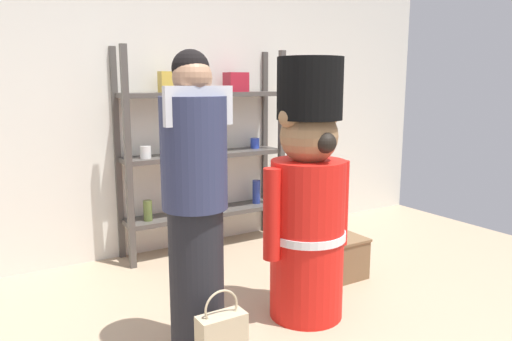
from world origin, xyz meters
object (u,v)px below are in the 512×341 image
object	(u,v)px
merchandise_shelf	(205,150)
person_shopper	(195,204)
teddy_bear_guard	(308,199)
display_crate	(334,257)

from	to	relation	value
merchandise_shelf	person_shopper	distance (m)	1.80
merchandise_shelf	person_shopper	bearing A→B (deg)	-117.57
teddy_bear_guard	person_shopper	distance (m)	0.80
teddy_bear_guard	person_shopper	bearing A→B (deg)	-176.95
merchandise_shelf	display_crate	xyz separation A→B (m)	(0.53, -1.17, -0.74)
person_shopper	display_crate	xyz separation A→B (m)	(1.36, 0.42, -0.70)
merchandise_shelf	person_shopper	world-z (taller)	merchandise_shelf
merchandise_shelf	display_crate	distance (m)	1.48
merchandise_shelf	teddy_bear_guard	bearing A→B (deg)	-91.51
teddy_bear_guard	merchandise_shelf	bearing A→B (deg)	88.49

